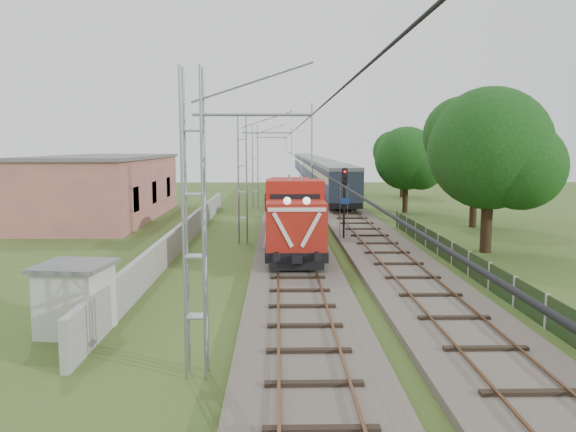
{
  "coord_description": "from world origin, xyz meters",
  "views": [
    {
      "loc": [
        -0.88,
        -22.26,
        6.04
      ],
      "look_at": [
        -0.29,
        8.17,
        2.2
      ],
      "focal_mm": 35.0,
      "sensor_mm": 36.0,
      "label": 1
    }
  ],
  "objects_px": {
    "locomotive": "(292,211)",
    "signal_post": "(344,191)",
    "relay_hut": "(75,298)",
    "coach_rake": "(313,167)"
  },
  "relations": [
    {
      "from": "locomotive",
      "to": "signal_post",
      "type": "distance_m",
      "value": 3.74
    },
    {
      "from": "locomotive",
      "to": "signal_post",
      "type": "height_order",
      "value": "signal_post"
    },
    {
      "from": "signal_post",
      "to": "relay_hut",
      "type": "relative_size",
      "value": 1.88
    },
    {
      "from": "coach_rake",
      "to": "signal_post",
      "type": "height_order",
      "value": "signal_post"
    },
    {
      "from": "coach_rake",
      "to": "relay_hut",
      "type": "height_order",
      "value": "coach_rake"
    },
    {
      "from": "locomotive",
      "to": "coach_rake",
      "type": "relative_size",
      "value": 0.18
    },
    {
      "from": "coach_rake",
      "to": "signal_post",
      "type": "xyz_separation_m",
      "value": [
        -1.73,
        -58.26,
        0.7
      ]
    },
    {
      "from": "relay_hut",
      "to": "coach_rake",
      "type": "bearing_deg",
      "value": 80.6
    },
    {
      "from": "signal_post",
      "to": "relay_hut",
      "type": "xyz_separation_m",
      "value": [
        -10.67,
        -16.67,
        -2.06
      ]
    },
    {
      "from": "locomotive",
      "to": "signal_post",
      "type": "xyz_separation_m",
      "value": [
        3.27,
        1.49,
        1.04
      ]
    }
  ]
}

